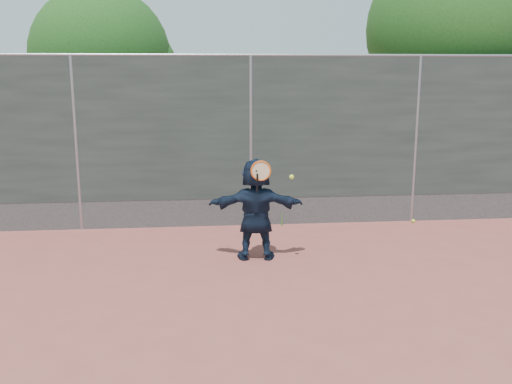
{
  "coord_description": "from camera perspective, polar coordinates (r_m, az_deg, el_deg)",
  "views": [
    {
      "loc": [
        -0.87,
        -6.45,
        2.78
      ],
      "look_at": [
        -0.09,
        1.65,
        1.01
      ],
      "focal_mm": 40.0,
      "sensor_mm": 36.0,
      "label": 1
    }
  ],
  "objects": [
    {
      "name": "player",
      "position": [
        8.38,
        0.0,
        -1.69
      ],
      "size": [
        1.43,
        0.55,
        1.52
      ],
      "primitive_type": "imported",
      "rotation": [
        0.0,
        0.0,
        3.07
      ],
      "color": "#111D31",
      "rests_on": "ground"
    },
    {
      "name": "tree_right",
      "position": [
        13.42,
        19.59,
        14.62
      ],
      "size": [
        3.78,
        3.6,
        5.39
      ],
      "color": "#382314",
      "rests_on": "ground"
    },
    {
      "name": "swing_action",
      "position": [
        8.06,
        0.78,
        1.95
      ],
      "size": [
        0.61,
        0.22,
        0.51
      ],
      "color": "#DC5914",
      "rests_on": "ground"
    },
    {
      "name": "fence",
      "position": [
        10.06,
        -0.52,
        5.43
      ],
      "size": [
        20.0,
        0.06,
        3.03
      ],
      "color": "#38423D",
      "rests_on": "ground"
    },
    {
      "name": "weed_clump",
      "position": [
        10.25,
        1.19,
        -2.7
      ],
      "size": [
        0.68,
        0.07,
        0.3
      ],
      "color": "#387226",
      "rests_on": "ground"
    },
    {
      "name": "ground",
      "position": [
        7.07,
        2.02,
        -10.87
      ],
      "size": [
        80.0,
        80.0,
        0.0
      ],
      "primitive_type": "plane",
      "color": "#9E4C42",
      "rests_on": "ground"
    },
    {
      "name": "tree_left",
      "position": [
        13.15,
        -14.53,
        12.58
      ],
      "size": [
        3.15,
        3.0,
        4.53
      ],
      "color": "#382314",
      "rests_on": "ground"
    },
    {
      "name": "ball_ground",
      "position": [
        10.88,
        15.47,
        -2.8
      ],
      "size": [
        0.07,
        0.07,
        0.07
      ],
      "primitive_type": "sphere",
      "color": "#D6F536",
      "rests_on": "ground"
    }
  ]
}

